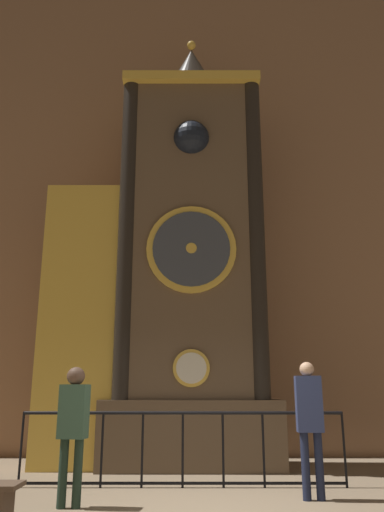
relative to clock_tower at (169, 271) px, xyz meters
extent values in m
cube|color=#936B4C|center=(0.74, 1.58, 2.38)|extent=(24.00, 0.30, 12.16)
cube|color=brown|center=(0.46, 0.03, -3.10)|extent=(3.30, 1.61, 1.20)
cube|color=brown|center=(0.46, 0.03, 0.78)|extent=(2.64, 1.40, 6.57)
cube|color=gold|center=(0.46, -0.07, 3.97)|extent=(2.86, 1.54, 0.20)
cylinder|color=gold|center=(0.46, -0.70, -1.95)|extent=(0.66, 0.05, 0.66)
cylinder|color=silver|center=(0.46, -0.73, -1.95)|extent=(0.54, 0.03, 0.54)
cylinder|color=gold|center=(0.46, -0.70, 0.26)|extent=(1.71, 0.07, 1.71)
cylinder|color=#3D424C|center=(0.46, -0.74, 0.26)|extent=(1.47, 0.04, 1.47)
cylinder|color=gold|center=(0.46, -0.76, 0.26)|extent=(0.21, 0.03, 0.21)
cube|color=#3A2D21|center=(0.46, -0.18, 2.62)|extent=(0.92, 0.42, 0.92)
sphere|color=black|center=(0.46, -0.61, 2.62)|extent=(0.74, 0.74, 0.74)
cylinder|color=black|center=(-0.80, -0.56, 0.78)|extent=(0.35, 0.35, 6.57)
cylinder|color=black|center=(1.71, -0.56, 0.78)|extent=(0.35, 0.35, 6.57)
cylinder|color=gold|center=(0.46, 0.03, 4.22)|extent=(0.90, 0.90, 0.30)
cone|color=black|center=(0.46, 0.03, 4.80)|extent=(0.86, 0.86, 0.86)
sphere|color=gold|center=(0.46, 0.03, 5.35)|extent=(0.20, 0.20, 0.20)
cube|color=brown|center=(-1.65, 0.08, -1.04)|extent=(1.46, 1.19, 5.33)
cube|color=gold|center=(-1.65, -0.53, -1.04)|extent=(1.53, 0.06, 5.33)
cylinder|color=black|center=(-2.07, -1.94, -3.17)|extent=(0.04, 0.04, 1.06)
cylinder|color=black|center=(-1.47, -1.94, -3.17)|extent=(0.04, 0.04, 1.06)
cylinder|color=black|center=(-0.87, -1.94, -3.17)|extent=(0.04, 0.04, 1.06)
cylinder|color=black|center=(-0.27, -1.94, -3.17)|extent=(0.04, 0.04, 1.06)
cylinder|color=black|center=(0.33, -1.94, -3.17)|extent=(0.04, 0.04, 1.06)
cylinder|color=black|center=(0.93, -1.94, -3.17)|extent=(0.04, 0.04, 1.06)
cylinder|color=black|center=(1.53, -1.94, -3.17)|extent=(0.04, 0.04, 1.06)
cylinder|color=black|center=(2.13, -1.94, -3.17)|extent=(0.04, 0.04, 1.06)
cylinder|color=black|center=(2.73, -1.94, -3.17)|extent=(0.04, 0.04, 1.06)
cylinder|color=black|center=(0.33, -1.94, -2.66)|extent=(4.79, 0.05, 0.05)
cylinder|color=black|center=(0.33, -1.94, -3.64)|extent=(4.79, 0.04, 0.04)
cylinder|color=#213427|center=(-1.11, -3.25, -3.31)|extent=(0.11, 0.11, 0.79)
cylinder|color=#213427|center=(-0.93, -3.25, -3.31)|extent=(0.11, 0.11, 0.79)
cube|color=#385642|center=(-1.02, -3.25, -2.58)|extent=(0.37, 0.27, 0.65)
sphere|color=brown|center=(-1.02, -3.25, -2.16)|extent=(0.23, 0.23, 0.23)
cylinder|color=#1B213A|center=(1.95, -2.81, -3.29)|extent=(0.11, 0.11, 0.83)
cylinder|color=#1B213A|center=(2.13, -2.81, -3.29)|extent=(0.11, 0.11, 0.83)
cube|color=navy|center=(2.04, -2.81, -2.50)|extent=(0.36, 0.24, 0.73)
sphere|color=tan|center=(2.04, -2.81, -2.05)|extent=(0.20, 0.20, 0.20)
cube|color=brown|center=(-1.46, -4.18, -3.51)|extent=(0.08, 0.36, 0.39)
camera|label=1|loc=(0.47, -9.81, -2.32)|focal=35.00mm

